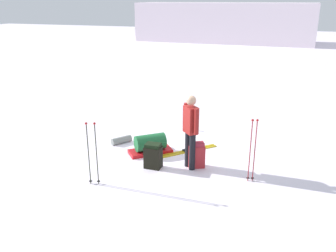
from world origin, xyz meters
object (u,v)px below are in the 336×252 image
sleeping_mat_rolled (121,140)px  thermos_bottle (186,125)px  skier_standing (191,128)px  ski_poles_planted_far (92,151)px  ski_pair_near (186,151)px  backpack_bright (196,155)px  backpack_large_dark (153,156)px  gear_sled (150,145)px  ski_poles_planted_near (253,148)px

sleeping_mat_rolled → thermos_bottle: bearing=49.7°
skier_standing → thermos_bottle: 2.68m
ski_poles_planted_far → thermos_bottle: size_ratio=5.23×
ski_pair_near → backpack_bright: bearing=-59.1°
backpack_large_dark → ski_poles_planted_far: size_ratio=0.43×
gear_sled → backpack_large_dark: bearing=-64.2°
backpack_bright → gear_sled: (-1.29, 0.42, -0.07)m
ski_pair_near → skier_standing: bearing=-68.7°
ski_pair_near → thermos_bottle: bearing=105.7°
ski_poles_planted_near → sleeping_mat_rolled: ski_poles_planted_near is taller
ski_pair_near → ski_poles_planted_near: size_ratio=1.01×
backpack_large_dark → gear_sled: 0.83m
gear_sled → sleeping_mat_rolled: 1.04m
ski_poles_planted_near → thermos_bottle: 3.47m
ski_poles_planted_near → gear_sled: bearing=164.8°
backpack_large_dark → ski_poles_planted_near: (2.18, 0.06, 0.48)m
skier_standing → ski_pair_near: (-0.33, 0.84, -0.94)m
sleeping_mat_rolled → backpack_large_dark: bearing=-39.7°
ski_poles_planted_far → thermos_bottle: (0.91, 3.81, -0.62)m
ski_pair_near → thermos_bottle: (-0.45, 1.59, 0.12)m
ski_pair_near → gear_sled: gear_sled is taller
skier_standing → backpack_bright: (0.14, 0.07, -0.66)m
backpack_large_dark → backpack_bright: backpack_bright is taller
ski_poles_planted_far → gear_sled: (0.52, 1.87, -0.53)m
backpack_bright → gear_sled: size_ratio=0.55×
sleeping_mat_rolled → thermos_bottle: (1.35, 1.59, 0.04)m
gear_sled → sleeping_mat_rolled: gear_sled is taller
backpack_bright → sleeping_mat_rolled: (-2.26, 0.77, -0.21)m
ski_pair_near → sleeping_mat_rolled: (-1.80, 0.00, 0.08)m
backpack_large_dark → backpack_bright: 0.99m
backpack_large_dark → backpack_bright: (0.93, 0.33, 0.01)m
ski_poles_planted_near → ski_poles_planted_far: (-3.06, -1.17, -0.01)m
thermos_bottle → gear_sled: bearing=-101.1°
ski_pair_near → ski_poles_planted_far: (-1.35, -2.22, 0.74)m
skier_standing → sleeping_mat_rolled: (-2.12, 0.84, -0.86)m
skier_standing → sleeping_mat_rolled: size_ratio=3.09×
gear_sled → thermos_bottle: gear_sled is taller
backpack_bright → thermos_bottle: size_ratio=2.32×
backpack_bright → ski_poles_planted_near: ski_poles_planted_near is taller
backpack_large_dark → thermos_bottle: (0.02, 2.69, -0.16)m
ski_poles_planted_near → thermos_bottle: bearing=129.3°
skier_standing → thermos_bottle: bearing=107.6°
backpack_bright → gear_sled: bearing=162.1°
ski_poles_planted_near → backpack_bright: bearing=167.6°
ski_poles_planted_near → ski_poles_planted_far: bearing=-159.0°
backpack_large_dark → sleeping_mat_rolled: 1.74m
ski_poles_planted_near → ski_poles_planted_far: 3.28m
backpack_bright → ski_poles_planted_far: bearing=-141.4°
ski_poles_planted_near → sleeping_mat_rolled: (-3.51, 1.05, -0.67)m
gear_sled → thermos_bottle: bearing=78.9°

